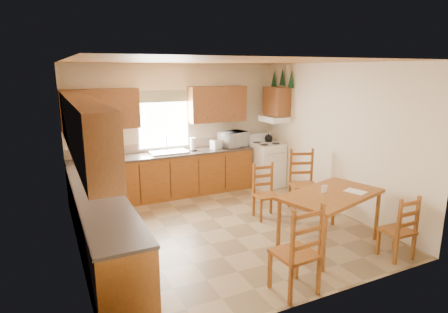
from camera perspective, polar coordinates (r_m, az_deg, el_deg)
name	(u,v)px	position (r m, az deg, el deg)	size (l,w,h in m)	color
floor	(224,228)	(6.35, -0.03, -10.86)	(4.50, 4.50, 0.00)	#937B57
ceiling	(224,61)	(5.80, -0.04, 14.30)	(4.50, 4.50, 0.00)	#98612E
wall_left	(72,165)	(5.37, -22.18, -1.14)	(4.50, 4.50, 0.00)	beige
wall_right	(333,138)	(7.19, 16.34, 2.74)	(4.50, 4.50, 0.00)	beige
wall_back	(177,129)	(7.98, -7.14, 4.17)	(4.50, 4.50, 0.00)	beige
wall_front	(317,189)	(4.09, 13.93, -4.82)	(4.50, 4.50, 0.00)	beige
lower_cab_back	(166,176)	(7.79, -8.84, -2.98)	(3.75, 0.60, 0.88)	brown
lower_cab_left	(102,228)	(5.53, -18.10, -10.35)	(0.60, 3.60, 0.88)	brown
counter_back	(165,154)	(7.67, -8.96, 0.32)	(3.75, 0.63, 0.04)	#443A35
counter_left	(99,197)	(5.37, -18.45, -5.83)	(0.63, 3.60, 0.04)	#443A35
backsplash	(161,146)	(7.92, -9.61, 1.52)	(3.75, 0.01, 0.18)	tan
upper_cab_back_left	(101,109)	(7.40, -18.30, 6.85)	(1.41, 0.33, 0.75)	brown
upper_cab_back_right	(217,104)	(8.09, -1.01, 7.99)	(1.25, 0.33, 0.75)	brown
upper_cab_left	(83,128)	(5.14, -20.71, 4.14)	(0.33, 3.60, 0.75)	brown
upper_cab_stove	(276,101)	(8.30, 8.00, 8.31)	(0.33, 0.62, 0.62)	brown
range_hood	(274,119)	(8.31, 7.63, 5.70)	(0.44, 0.62, 0.12)	white
window_frame	(164,121)	(7.83, -9.19, 5.41)	(1.13, 0.02, 1.18)	white
window_pane	(164,121)	(7.83, -9.18, 5.41)	(1.05, 0.01, 1.10)	white
window_valance	(163,96)	(7.75, -9.26, 9.05)	(1.19, 0.01, 0.24)	#455F35
sink_basin	(169,152)	(7.68, -8.44, 0.67)	(0.75, 0.45, 0.04)	silver
pine_decal_a	(291,79)	(8.09, 10.18, 11.52)	(0.22, 0.22, 0.36)	#184627
pine_decal_b	(282,77)	(8.35, 8.88, 11.89)	(0.22, 0.22, 0.36)	#184627
pine_decal_c	(274,79)	(8.61, 7.63, 11.70)	(0.22, 0.22, 0.36)	#184627
stove	(266,165)	(8.47, 6.40, -1.29)	(0.65, 0.67, 0.96)	white
coffeemaker	(85,153)	(7.36, -20.45, 0.54)	(0.19, 0.23, 0.32)	white
paper_towel	(193,144)	(7.82, -4.77, 1.87)	(0.12, 0.12, 0.28)	white
toaster	(216,144)	(8.01, -1.20, 1.89)	(0.24, 0.15, 0.19)	white
microwave	(234,139)	(8.21, 1.46, 2.65)	(0.55, 0.40, 0.33)	white
dining_table	(330,219)	(5.84, 15.79, -9.21)	(1.54, 0.88, 0.82)	brown
chair_near_left	(295,248)	(4.55, 10.79, -13.47)	(0.47, 0.45, 1.13)	brown
chair_near_right	(398,226)	(5.80, 24.93, -9.63)	(0.39, 0.37, 0.92)	brown
chair_far_left	(266,192)	(6.65, 6.48, -5.38)	(0.40, 0.38, 0.96)	brown
chair_far_right	(304,181)	(7.09, 12.07, -3.70)	(0.47, 0.45, 1.13)	brown
table_paper	(355,191)	(5.88, 19.39, -5.04)	(0.22, 0.29, 0.00)	white
table_card	(324,189)	(5.68, 15.06, -4.79)	(0.08, 0.02, 0.11)	white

